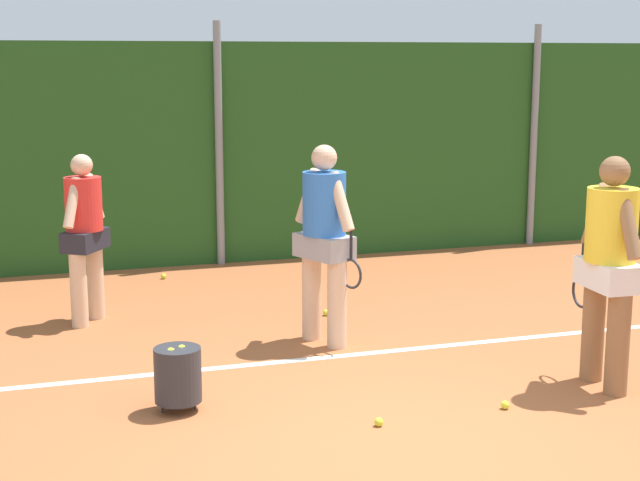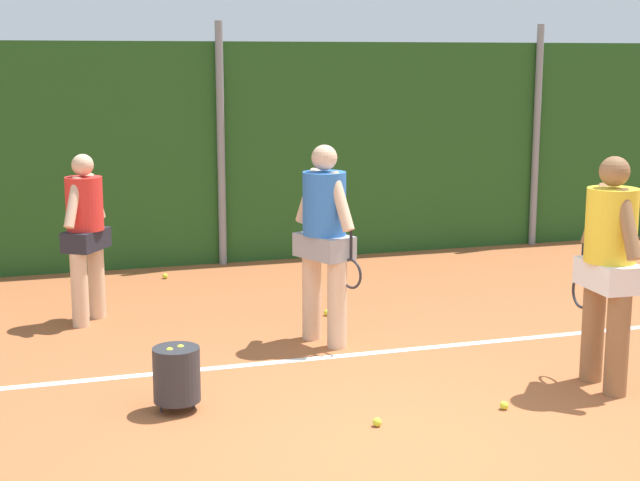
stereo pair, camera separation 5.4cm
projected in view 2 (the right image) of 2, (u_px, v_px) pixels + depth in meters
The scene contains 16 objects.
ground_plane at pixel (321, 363), 8.47m from camera, with size 24.88×24.88×0.00m, color #A85B33.
hedge_fence_backdrop at pixel (218, 154), 12.40m from camera, with size 15.69×0.25×2.85m, color #23511E.
fence_post_center at pixel (221, 145), 12.21m from camera, with size 0.10×0.10×3.10m, color gray.
fence_post_right at pixel (536, 136), 13.53m from camera, with size 0.10×0.10×3.10m, color gray.
court_baseline_paint at pixel (317, 358), 8.59m from camera, with size 11.47×0.10×0.01m, color white.
player_foreground_near at pixel (609, 260), 7.65m from camera, with size 0.41×0.86×1.90m.
player_midcourt at pixel (325, 234), 8.86m from camera, with size 0.51×0.77×1.87m.
player_backcourt_far at pixel (86, 229), 9.60m from camera, with size 0.52×0.62×1.72m.
ball_hopper at pixel (177, 374), 7.27m from camera, with size 0.36×0.36×0.51m.
tennis_ball_0 at pixel (327, 313), 10.00m from camera, with size 0.07×0.07×0.07m, color #CCDB33.
tennis_ball_1 at pixel (623, 343), 8.95m from camera, with size 0.07×0.07×0.07m, color #CCDB33.
tennis_ball_4 at pixel (504, 405), 7.34m from camera, with size 0.07×0.07×0.07m, color #CCDB33.
tennis_ball_5 at pixel (165, 276), 11.67m from camera, with size 0.07×0.07×0.07m, color #CCDB33.
tennis_ball_7 at pixel (313, 314), 9.93m from camera, with size 0.07×0.07×0.07m, color #CCDB33.
tennis_ball_8 at pixel (306, 274), 11.77m from camera, with size 0.07×0.07×0.07m, color #CCDB33.
tennis_ball_10 at pixel (377, 422), 7.01m from camera, with size 0.07×0.07×0.07m, color #CCDB33.
Camera 2 is at (-2.42, -5.88, 2.66)m, focal length 53.81 mm.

